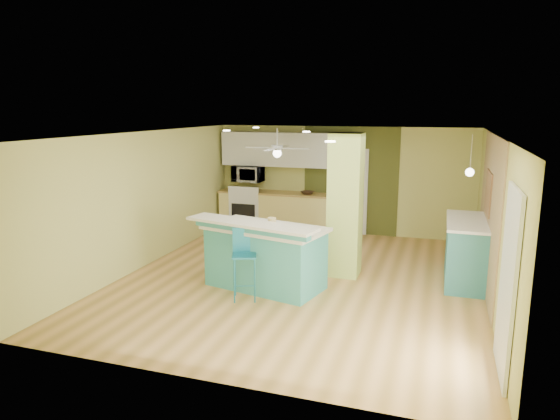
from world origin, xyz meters
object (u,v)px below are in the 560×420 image
Objects in this scene: side_counter at (467,251)px; canister at (272,224)px; fruit_bowl at (308,193)px; bar_stool at (244,252)px; peninsula at (265,255)px.

canister is at bearing -154.32° from side_counter.
fruit_bowl is 3.85m from canister.
bar_stool is 5.79× the size of canister.
bar_stool is 4.24m from fruit_bowl.
canister reaches higher than fruit_bowl.
peninsula is 2.07× the size of bar_stool.
peninsula is at bearing -85.83° from fruit_bowl.
peninsula is 11.96× the size of canister.
fruit_bowl is 1.54× the size of canister.
bar_stool reaches higher than fruit_bowl.
bar_stool is at bearing -126.59° from canister.
peninsula reaches higher than bar_stool.
peninsula is 0.61m from canister.
canister is (-3.00, -1.44, 0.58)m from side_counter.
side_counter reaches higher than fruit_bowl.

